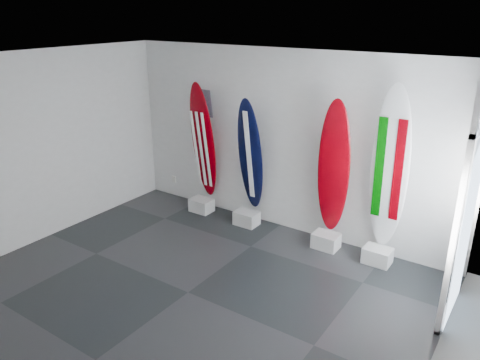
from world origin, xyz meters
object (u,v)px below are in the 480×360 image
Objects in this scene: surfboard_italy at (389,169)px; surfboard_navy at (250,156)px; surfboard_usa at (203,142)px; surfboard_swiss at (334,168)px.

surfboard_navy is at bearing 179.98° from surfboard_italy.
surfboard_swiss is (2.51, 0.00, -0.01)m from surfboard_usa.
surfboard_italy reaches higher than surfboard_navy.
surfboard_navy is 0.83× the size of surfboard_italy.
surfboard_usa reaches higher than surfboard_navy.
surfboard_navy is 2.34m from surfboard_italy.
surfboard_swiss is at bearing -1.42° from surfboard_navy.
surfboard_usa is 1.08× the size of surfboard_navy.
surfboard_usa is 3.34m from surfboard_italy.
surfboard_usa is at bearing 178.58° from surfboard_navy.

